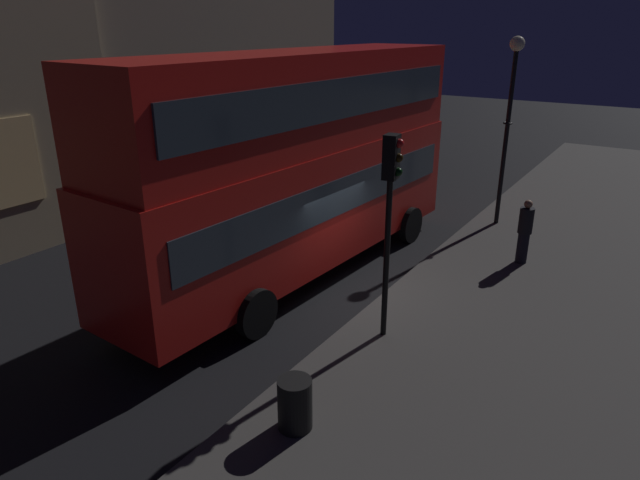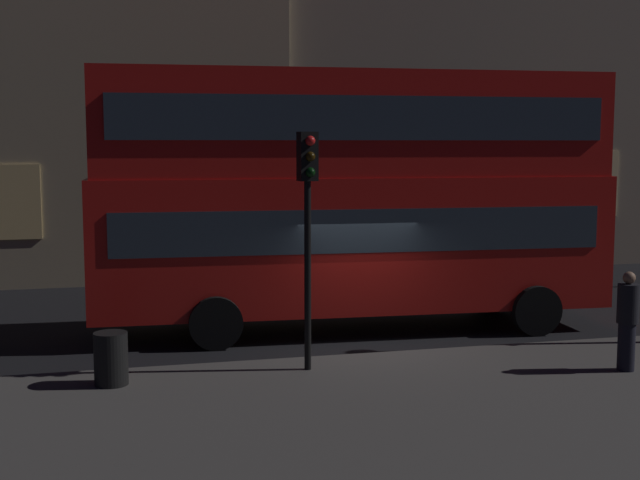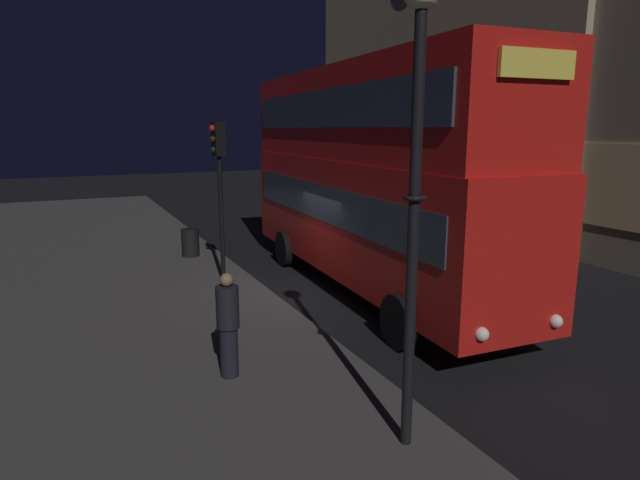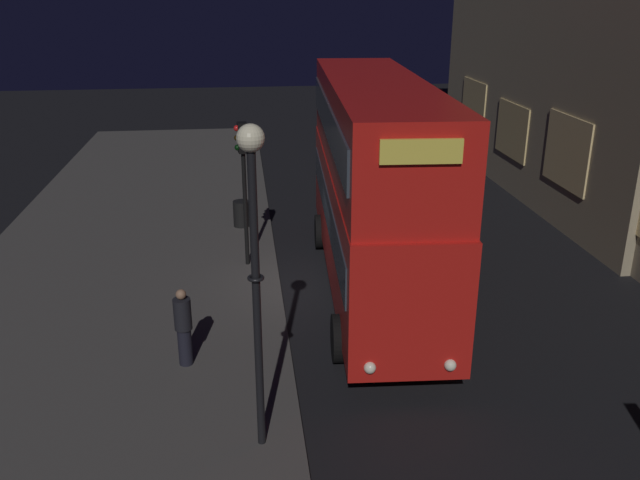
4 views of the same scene
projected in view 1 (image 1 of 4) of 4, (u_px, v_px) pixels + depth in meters
ground_plane at (347, 291)px, 14.07m from camera, size 80.00×80.00×0.00m
sidewalk_slab at (580, 353)px, 11.32m from camera, size 44.00×8.98×0.12m
double_decker_bus at (298, 157)px, 13.92m from camera, size 11.42×3.24×5.64m
traffic_light_near_kerb at (390, 197)px, 10.81m from camera, size 0.35×0.38×4.21m
traffic_light_far_side at (380, 111)px, 24.18m from camera, size 0.34×0.38×3.73m
street_lamp at (511, 100)px, 17.08m from camera, size 0.44×0.44×5.77m
pedestrian at (525, 231)px, 15.13m from camera, size 0.38×0.38×1.77m
litter_bin at (295, 404)px, 9.01m from camera, size 0.56×0.56×0.89m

